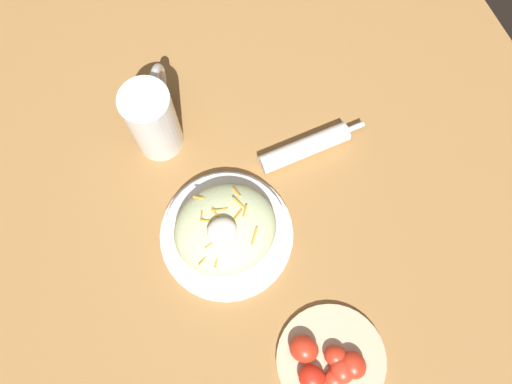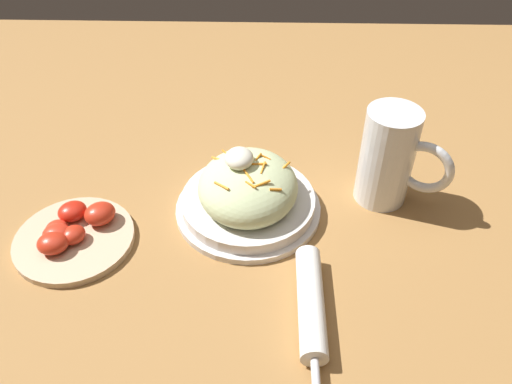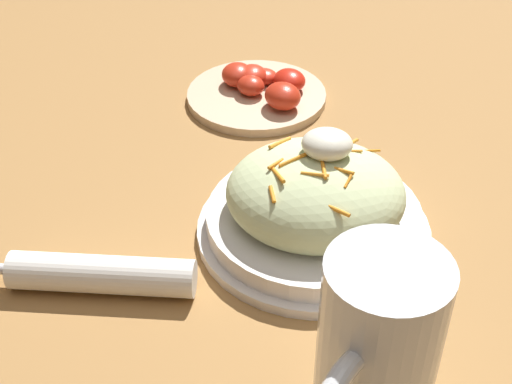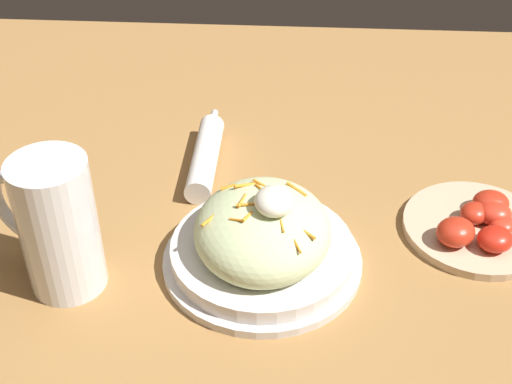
# 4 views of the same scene
# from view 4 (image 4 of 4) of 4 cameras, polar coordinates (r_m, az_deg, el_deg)

# --- Properties ---
(ground_plane) EXTENTS (1.43, 1.43, 0.00)m
(ground_plane) POSITION_cam_4_polar(r_m,az_deg,el_deg) (0.82, 1.29, -7.49)
(ground_plane) COLOR #9E703D
(salad_plate) EXTENTS (0.24, 0.24, 0.12)m
(salad_plate) POSITION_cam_4_polar(r_m,az_deg,el_deg) (0.82, 0.53, -3.85)
(salad_plate) COLOR silver
(salad_plate) RESTS_ON ground_plane
(beer_mug) EXTENTS (0.10, 0.14, 0.17)m
(beer_mug) POSITION_cam_4_polar(r_m,az_deg,el_deg) (0.81, -15.71, -2.99)
(beer_mug) COLOR white
(beer_mug) RESTS_ON ground_plane
(napkin_roll) EXTENTS (0.21, 0.04, 0.04)m
(napkin_roll) POSITION_cam_4_polar(r_m,az_deg,el_deg) (1.00, -4.10, 2.89)
(napkin_roll) COLOR white
(napkin_roll) RESTS_ON ground_plane
(tomato_plate) EXTENTS (0.18, 0.18, 0.04)m
(tomato_plate) POSITION_cam_4_polar(r_m,az_deg,el_deg) (0.92, 17.50, -2.55)
(tomato_plate) COLOR #D1B28E
(tomato_plate) RESTS_ON ground_plane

